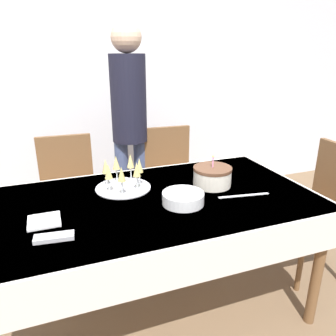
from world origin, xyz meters
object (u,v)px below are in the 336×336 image
dining_chair_right_end (321,205)px  dining_chair_far_right (170,180)px  birthday_cake (212,176)px  champagne_tray (123,175)px  dining_chair_far_left (69,194)px  person_standing (129,114)px  plate_stack_main (183,198)px

dining_chair_right_end → dining_chair_far_right: bearing=135.4°
dining_chair_right_end → birthday_cake: birthday_cake is taller
dining_chair_far_right → champagne_tray: 0.88m
dining_chair_far_left → birthday_cake: 1.15m
dining_chair_right_end → person_standing: size_ratio=0.54×
dining_chair_right_end → person_standing: (-1.12, 0.97, 0.55)m
plate_stack_main → dining_chair_far_right: bearing=73.4°
person_standing → dining_chair_far_left: bearing=-164.1°
dining_chair_far_left → dining_chair_right_end: 1.84m
dining_chair_right_end → person_standing: bearing=139.2°
birthday_cake → champagne_tray: bearing=164.8°
birthday_cake → person_standing: person_standing is taller
dining_chair_far_left → dining_chair_right_end: same height
champagne_tray → plate_stack_main: size_ratio=1.46×
dining_chair_far_right → dining_chair_right_end: size_ratio=1.00×
birthday_cake → plate_stack_main: bearing=-147.0°
birthday_cake → dining_chair_right_end: bearing=-4.1°
dining_chair_far_left → dining_chair_far_right: size_ratio=1.00×
dining_chair_far_left → birthday_cake: (0.81, -0.76, 0.31)m
dining_chair_far_left → dining_chair_far_right: (0.82, -0.00, 0.00)m
birthday_cake → champagne_tray: birthday_cake is taller
dining_chair_far_left → plate_stack_main: (0.54, -0.93, 0.28)m
champagne_tray → person_standing: size_ratio=0.19×
person_standing → dining_chair_right_end: bearing=-40.8°
dining_chair_right_end → champagne_tray: champagne_tray is taller
dining_chair_far_left → plate_stack_main: bearing=-59.7°
person_standing → champagne_tray: bearing=-107.3°
dining_chair_right_end → plate_stack_main: bearing=-174.3°
dining_chair_right_end → plate_stack_main: (-1.10, -0.11, 0.28)m
dining_chair_right_end → plate_stack_main: 1.15m
dining_chair_far_right → birthday_cake: size_ratio=4.08×
dining_chair_right_end → birthday_cake: size_ratio=4.08×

